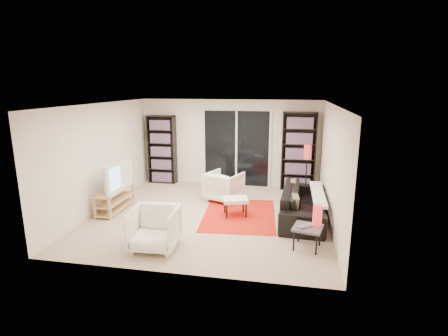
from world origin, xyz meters
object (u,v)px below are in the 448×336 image
at_px(bookshelf_right, 299,152).
at_px(tv_stand, 115,199).
at_px(ottoman, 235,201).
at_px(floor_lamp, 307,157).
at_px(armchair_back, 224,186).
at_px(bookshelf_left, 162,149).
at_px(armchair_front, 154,229).
at_px(side_table, 308,229).
at_px(sofa, 304,203).

height_order(bookshelf_right, tv_stand, bookshelf_right).
bearing_deg(ottoman, floor_lamp, 48.48).
height_order(armchair_back, ottoman, armchair_back).
xyz_separation_m(bookshelf_left, tv_stand, (-0.24, -2.44, -0.71)).
height_order(armchair_front, side_table, armchair_front).
bearing_deg(floor_lamp, armchair_back, -158.72).
xyz_separation_m(tv_stand, sofa, (4.20, 0.30, 0.07)).
bearing_deg(bookshelf_left, tv_stand, -95.56).
bearing_deg(tv_stand, sofa, 4.05).
bearing_deg(ottoman, tv_stand, -176.50).
bearing_deg(ottoman, armchair_front, -122.00).
distance_m(armchair_front, ottoman, 2.14).
distance_m(armchair_back, armchair_front, 2.89).
bearing_deg(armchair_back, armchair_front, 96.96).
bearing_deg(side_table, ottoman, 138.09).
bearing_deg(armchair_back, tv_stand, 47.71).
xyz_separation_m(side_table, floor_lamp, (0.09, 3.09, 0.64)).
bearing_deg(floor_lamp, ottoman, -131.52).
relative_size(bookshelf_left, ottoman, 3.11).
xyz_separation_m(armchair_front, side_table, (2.61, 0.49, -0.01)).
relative_size(bookshelf_right, floor_lamp, 1.59).
height_order(armchair_back, armchair_front, armchair_front).
distance_m(sofa, armchair_back, 2.08).
height_order(tv_stand, ottoman, tv_stand).
bearing_deg(floor_lamp, armchair_front, -126.98).
xyz_separation_m(bookshelf_right, ottoman, (-1.36, -2.27, -0.71)).
relative_size(bookshelf_right, ottoman, 3.35).
xyz_separation_m(tv_stand, floor_lamp, (4.29, 1.93, 0.74)).
distance_m(bookshelf_right, side_table, 3.66).
height_order(bookshelf_left, armchair_front, bookshelf_left).
height_order(tv_stand, armchair_back, armchair_back).
bearing_deg(tv_stand, floor_lamp, 24.21).
distance_m(tv_stand, floor_lamp, 4.76).
relative_size(bookshelf_left, tv_stand, 1.57).
bearing_deg(armchair_back, ottoman, 134.65).
relative_size(armchair_back, ottoman, 1.26).
bearing_deg(tv_stand, bookshelf_right, 30.84).
height_order(armchair_front, ottoman, armchair_front).
height_order(tv_stand, floor_lamp, floor_lamp).
distance_m(bookshelf_left, side_table, 5.39).
bearing_deg(armchair_front, armchair_back, 72.70).
height_order(bookshelf_right, side_table, bookshelf_right).
xyz_separation_m(armchair_front, floor_lamp, (2.70, 3.58, 0.63)).
bearing_deg(ottoman, bookshelf_left, 137.66).
relative_size(sofa, ottoman, 3.62).
xyz_separation_m(bookshelf_right, floor_lamp, (0.20, -0.51, -0.05)).
bearing_deg(armchair_front, side_table, 7.54).
xyz_separation_m(bookshelf_left, armchair_front, (1.36, -4.09, -0.61)).
bearing_deg(bookshelf_right, tv_stand, -149.16).
bearing_deg(bookshelf_left, ottoman, -42.34).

